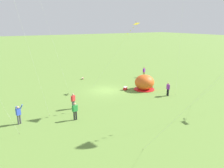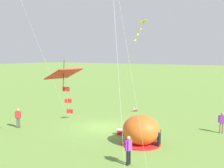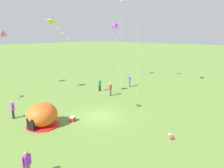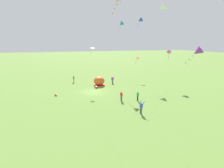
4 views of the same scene
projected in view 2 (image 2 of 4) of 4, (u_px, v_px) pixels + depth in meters
The scene contains 9 objects.
ground_plane at pixel (103, 127), 23.22m from camera, with size 300.00×300.00×0.00m, color olive.
popup_tent at pixel (141, 131), 18.67m from camera, with size 2.81×2.81×2.10m.
cooler_box at pixel (120, 132), 20.99m from camera, with size 0.63×0.55×0.44m.
toddler_crawling at pixel (136, 110), 29.58m from camera, with size 0.43×0.54×0.32m.
person_watching_sky at pixel (18, 117), 22.86m from camera, with size 0.56×0.36×1.72m.
person_center_field at pixel (222, 122), 21.28m from camera, with size 0.58×0.31×1.72m.
person_far_back at pixel (129, 149), 15.14m from camera, with size 0.28×0.59×1.72m.
kite_yellow at pixel (140, 28), 19.69m from camera, with size 5.58×3.60×9.13m.
kite_red at pixel (65, 84), 7.13m from camera, with size 2.95×4.29×6.24m.
Camera 2 is at (-12.39, 18.99, 6.37)m, focal length 42.00 mm.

